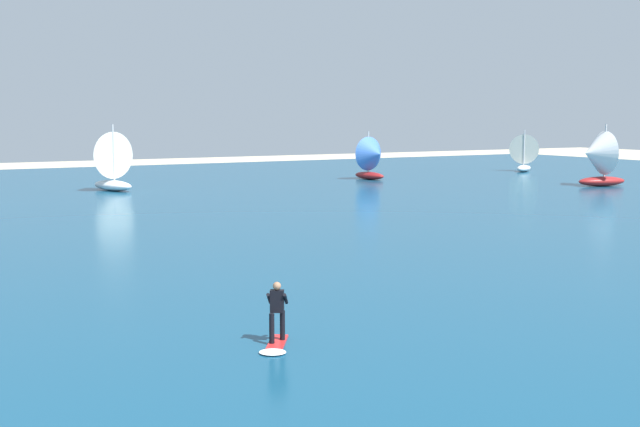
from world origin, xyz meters
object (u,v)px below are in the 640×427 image
at_px(sailboat_heeled_over, 107,160).
at_px(sailboat_mid_right, 373,158).
at_px(kitesurfer, 276,323).
at_px(sailboat_far_right, 596,158).
at_px(sailboat_trailing, 525,152).

distance_m(sailboat_heeled_over, sailboat_mid_right, 24.98).
bearing_deg(kitesurfer, sailboat_far_right, 33.12).
xyz_separation_m(sailboat_heeled_over, sailboat_mid_right, (24.93, -1.57, -0.36)).
relative_size(sailboat_trailing, sailboat_far_right, 0.85).
xyz_separation_m(sailboat_far_right, sailboat_mid_right, (-12.74, 15.56, -0.35)).
distance_m(kitesurfer, sailboat_trailing, 71.60).
relative_size(sailboat_heeled_over, sailboat_far_right, 1.01).
distance_m(sailboat_far_right, sailboat_mid_right, 20.12).
height_order(kitesurfer, sailboat_heeled_over, sailboat_heeled_over).
xyz_separation_m(sailboat_trailing, sailboat_mid_right, (-21.08, -1.68, 0.01)).
xyz_separation_m(sailboat_heeled_over, sailboat_far_right, (37.67, -17.13, -0.01)).
bearing_deg(sailboat_far_right, sailboat_trailing, 64.19).
bearing_deg(sailboat_mid_right, kitesurfer, -125.96).
bearing_deg(sailboat_heeled_over, kitesurfer, -99.64).
bearing_deg(sailboat_mid_right, sailboat_far_right, -50.70).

